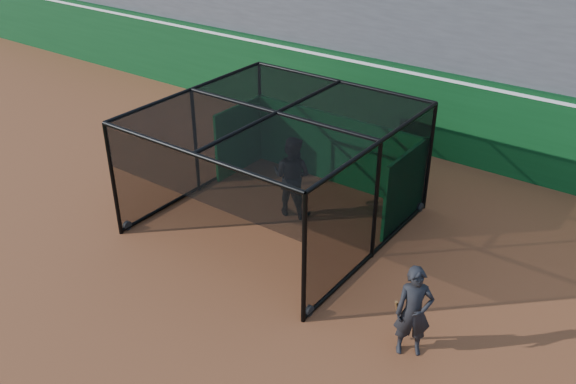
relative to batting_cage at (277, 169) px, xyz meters
The scene contains 5 objects.
ground 3.21m from the batting_cage, 74.12° to the right, with size 120.00×120.00×0.00m, color brown.
outfield_wall 5.77m from the batting_cage, 82.11° to the left, with size 50.00×0.50×2.50m.
batting_cage is the anchor object (origin of this frame).
batter 0.61m from the batting_cage, 82.37° to the left, with size 0.98×0.76×2.01m, color black.
on_deck_player 5.07m from the batting_cage, 25.57° to the right, with size 0.77×0.71×1.77m.
Camera 1 is at (6.81, -7.19, 7.70)m, focal length 38.00 mm.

